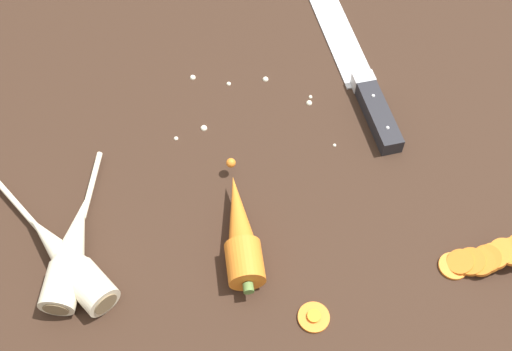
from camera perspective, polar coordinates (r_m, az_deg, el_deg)
The scene contains 8 objects.
ground_plane at distance 79.85cm, azimuth 0.00°, elevation -0.21°, with size 120.00×90.00×4.00cm, color #332116.
chefs_knife at distance 91.30cm, azimuth 8.73°, elevation 11.03°, with size 11.24×34.55×4.18cm.
whole_carrot at distance 71.07cm, azimuth -1.47°, elevation -5.23°, with size 5.98×17.89×4.20cm.
parsnip_front at distance 73.10cm, azimuth -16.82°, elevation -6.74°, with size 4.86×21.55×4.00cm.
parsnip_mid_left at distance 72.83cm, azimuth -17.26°, elevation -7.39°, with size 17.65×18.09×4.00cm.
carrot_slice_stack at distance 75.20cm, azimuth 21.03°, elevation -7.09°, with size 11.39×4.70×3.99cm.
carrot_slice_stray_near at distance 68.89cm, azimuth 5.37°, elevation -12.95°, with size 3.52×3.52×0.70cm.
mince_crumbs at distance 84.86cm, azimuth -1.32°, elevation 7.09°, with size 21.40×12.61×0.90cm.
Camera 1 is at (0.10, -44.26, 64.46)cm, focal length 43.01 mm.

